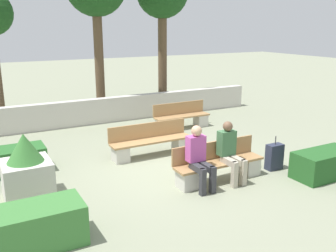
{
  "coord_description": "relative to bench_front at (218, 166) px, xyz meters",
  "views": [
    {
      "loc": [
        -4.06,
        -7.31,
        3.3
      ],
      "look_at": [
        0.17,
        0.5,
        0.9
      ],
      "focal_mm": 40.0,
      "sensor_mm": 36.0,
      "label": 1
    }
  ],
  "objects": [
    {
      "name": "hedge_block_mid_left",
      "position": [
        2.2,
        -0.97,
        -0.03
      ],
      "size": [
        1.46,
        0.71,
        0.6
      ],
      "color": "#235623",
      "rests_on": "ground_plane"
    },
    {
      "name": "bench_right_side",
      "position": [
        -0.59,
        2.15,
        0.0
      ],
      "size": [
        2.2,
        0.48,
        0.83
      ],
      "rotation": [
        0.0,
        0.0,
        0.01
      ],
      "color": "#A37A4C",
      "rests_on": "ground_plane"
    },
    {
      "name": "bench_front",
      "position": [
        0.0,
        0.0,
        0.0
      ],
      "size": [
        2.11,
        0.48,
        0.83
      ],
      "color": "#A37A4C",
      "rests_on": "ground_plane"
    },
    {
      "name": "suitcase",
      "position": [
        1.53,
        -0.11,
        -0.02
      ],
      "size": [
        0.4,
        0.22,
        0.81
      ],
      "color": "#282D42",
      "rests_on": "ground_plane"
    },
    {
      "name": "hedge_block_near_right",
      "position": [
        -4.25,
        -0.76,
        -0.0
      ],
      "size": [
        2.04,
        0.76,
        0.65
      ],
      "color": "#3D7A38",
      "rests_on": "ground_plane"
    },
    {
      "name": "bench_left_side",
      "position": [
        1.47,
        4.09,
        -0.01
      ],
      "size": [
        1.9,
        0.49,
        0.83
      ],
      "rotation": [
        0.0,
        0.0,
        0.19
      ],
      "color": "#A37A4C",
      "rests_on": "ground_plane"
    },
    {
      "name": "hedge_block_near_left",
      "position": [
        -4.07,
        2.62,
        -0.04
      ],
      "size": [
        1.78,
        0.76,
        0.57
      ],
      "color": "#286028",
      "rests_on": "ground_plane"
    },
    {
      "name": "person_seated_woman",
      "position": [
        -0.61,
        -0.14,
        0.4
      ],
      "size": [
        0.38,
        0.64,
        1.33
      ],
      "color": "#333338",
      "rests_on": "ground_plane"
    },
    {
      "name": "perimeter_wall",
      "position": [
        -0.56,
        6.03,
        0.1
      ],
      "size": [
        11.97,
        0.3,
        0.86
      ],
      "color": "beige",
      "rests_on": "ground_plane"
    },
    {
      "name": "ground_plane",
      "position": [
        -0.56,
        1.1,
        -0.33
      ],
      "size": [
        60.0,
        60.0,
        0.0
      ],
      "primitive_type": "plane",
      "color": "gray"
    },
    {
      "name": "planter_corner_left",
      "position": [
        -3.81,
        1.05,
        0.25
      ],
      "size": [
        0.91,
        0.91,
        1.32
      ],
      "color": "beige",
      "rests_on": "ground_plane"
    },
    {
      "name": "person_seated_man",
      "position": [
        0.18,
        -0.14,
        0.39
      ],
      "size": [
        0.38,
        0.64,
        1.32
      ],
      "color": "#B2A893",
      "rests_on": "ground_plane"
    }
  ]
}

